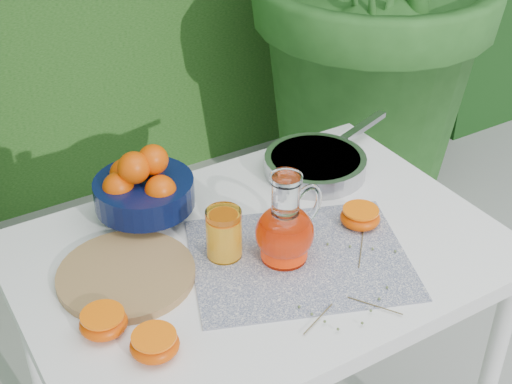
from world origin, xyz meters
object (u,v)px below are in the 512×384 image
white_table (261,278)px  saute_pan (316,163)px  fruit_bowl (143,187)px  cutting_board (126,275)px  juice_pitcher (286,230)px

white_table → saute_pan: (0.27, 0.19, 0.11)m
saute_pan → fruit_bowl: bearing=174.4°
saute_pan → white_table: bearing=-145.4°
white_table → cutting_board: (-0.28, 0.06, 0.09)m
white_table → fruit_bowl: size_ratio=3.55×
white_table → fruit_bowl: bearing=124.8°
white_table → fruit_bowl: (-0.16, 0.23, 0.16)m
white_table → fruit_bowl: 0.32m
cutting_board → fruit_bowl: fruit_bowl is taller
white_table → juice_pitcher: size_ratio=5.06×
cutting_board → juice_pitcher: (0.30, -0.11, 0.06)m
juice_pitcher → saute_pan: (0.25, 0.24, -0.05)m
cutting_board → juice_pitcher: bearing=-19.8°
juice_pitcher → saute_pan: 0.35m
fruit_bowl → juice_pitcher: size_ratio=1.43×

